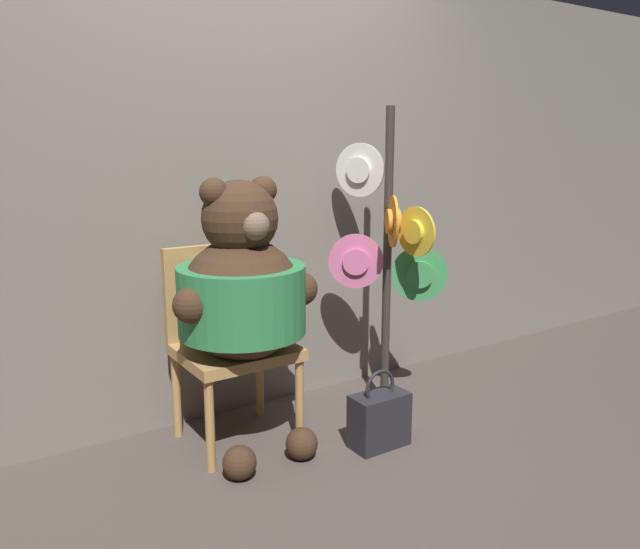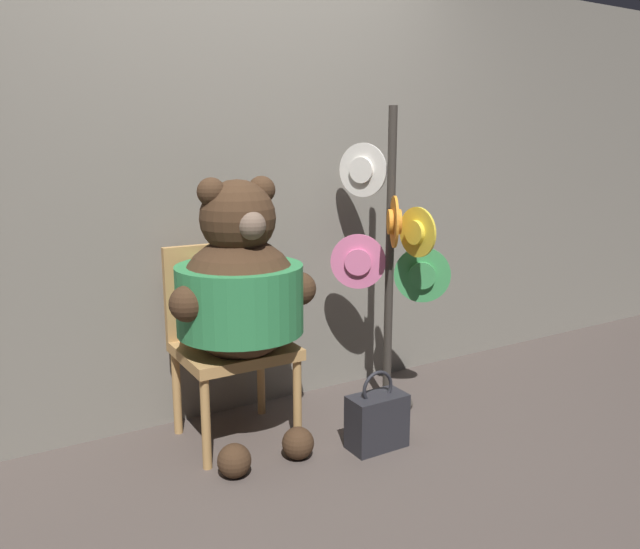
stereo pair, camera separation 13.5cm
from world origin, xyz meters
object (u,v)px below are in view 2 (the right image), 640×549
Objects in this scene: chair at (228,333)px; teddy_bear at (240,291)px; handbag_on_ground at (377,420)px; hat_display_rack at (390,262)px.

teddy_bear reaches higher than chair.
chair is 2.45× the size of handbag_on_ground.
chair is 0.80m from handbag_on_ground.
teddy_bear is at bearing -88.40° from chair.
hat_display_rack is 0.80m from handbag_on_ground.
hat_display_rack reaches higher than chair.
chair is 0.74× the size of teddy_bear.
handbag_on_ground is at bearing -33.03° from teddy_bear.
handbag_on_ground is (0.51, -0.33, -0.60)m from teddy_bear.
teddy_bear reaches higher than handbag_on_ground.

